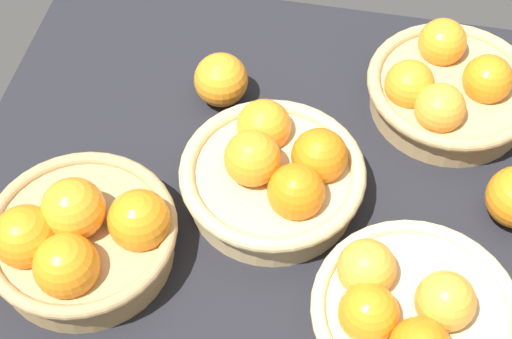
# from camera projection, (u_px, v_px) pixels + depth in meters

# --- Properties ---
(market_tray) EXTENTS (0.84, 0.72, 0.03)m
(market_tray) POSITION_uv_depth(u_px,v_px,m) (269.00, 181.00, 1.10)
(market_tray) COLOR black
(market_tray) RESTS_ON ground
(basket_center) EXTENTS (0.25, 0.25, 0.12)m
(basket_center) POSITION_uv_depth(u_px,v_px,m) (275.00, 174.00, 1.03)
(basket_center) COLOR tan
(basket_center) RESTS_ON market_tray
(basket_far_right) EXTENTS (0.24, 0.24, 0.13)m
(basket_far_right) POSITION_uv_depth(u_px,v_px,m) (81.00, 237.00, 0.97)
(basket_far_right) COLOR tan
(basket_far_right) RESTS_ON market_tray
(basket_near_left) EXTENTS (0.25, 0.25, 0.11)m
(basket_near_left) POSITION_uv_depth(u_px,v_px,m) (449.00, 88.00, 1.13)
(basket_near_left) COLOR tan
(basket_near_left) RESTS_ON market_tray
(basket_far_left) EXTENTS (0.25, 0.25, 0.11)m
(basket_far_left) POSITION_uv_depth(u_px,v_px,m) (410.00, 315.00, 0.91)
(basket_far_left) COLOR #D3BC8C
(basket_far_left) RESTS_ON market_tray
(loose_orange_back_gap) EXTENTS (0.08, 0.08, 0.08)m
(loose_orange_back_gap) POSITION_uv_depth(u_px,v_px,m) (221.00, 80.00, 1.14)
(loose_orange_back_gap) COLOR orange
(loose_orange_back_gap) RESTS_ON market_tray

